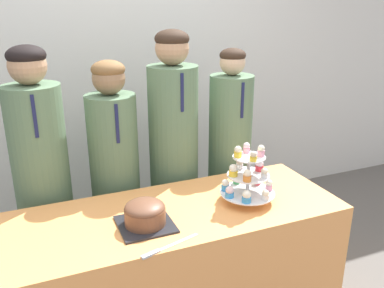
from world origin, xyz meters
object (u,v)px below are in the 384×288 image
at_px(cake_knife, 161,250).
at_px(student_2, 174,163).
at_px(student_0, 44,188).
at_px(cupcake_stand, 247,177).
at_px(student_3, 229,163).
at_px(student_1, 116,183).
at_px(round_cake, 145,213).

relative_size(cake_knife, student_2, 0.18).
xyz_separation_m(student_0, student_2, (0.79, 0.00, 0.03)).
bearing_deg(cupcake_stand, cake_knife, -155.81).
relative_size(cake_knife, student_3, 0.20).
height_order(cupcake_stand, student_1, student_1).
height_order(cupcake_stand, student_2, student_2).
relative_size(cake_knife, cupcake_stand, 0.92).
height_order(student_1, student_2, student_2).
xyz_separation_m(cupcake_stand, student_0, (-0.98, 0.58, -0.14)).
distance_m(cupcake_stand, student_3, 0.64).
bearing_deg(cake_knife, student_2, 50.71).
bearing_deg(cupcake_stand, student_1, 134.44).
relative_size(round_cake, cupcake_stand, 0.81).
relative_size(student_0, student_3, 1.05).
bearing_deg(round_cake, student_1, 90.69).
bearing_deg(student_3, round_cake, -141.50).
height_order(cupcake_stand, student_3, student_3).
height_order(student_1, student_3, student_3).
bearing_deg(student_2, cupcake_stand, -71.67).
bearing_deg(student_1, student_3, -0.00).
xyz_separation_m(round_cake, cake_knife, (0.00, -0.22, -0.06)).
bearing_deg(cupcake_stand, student_0, 149.34).
xyz_separation_m(round_cake, student_3, (0.77, 0.61, -0.10)).
xyz_separation_m(cake_knife, student_3, (0.76, 0.83, -0.04)).
relative_size(student_0, student_2, 0.96).
distance_m(cake_knife, cupcake_stand, 0.63).
relative_size(cupcake_stand, student_1, 0.22).
distance_m(student_0, student_3, 1.18).
xyz_separation_m(student_1, student_2, (0.38, 0.00, 0.08)).
bearing_deg(cake_knife, round_cake, 75.38).
xyz_separation_m(cupcake_stand, student_3, (0.20, 0.58, -0.17)).
bearing_deg(student_2, round_cake, -121.21).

